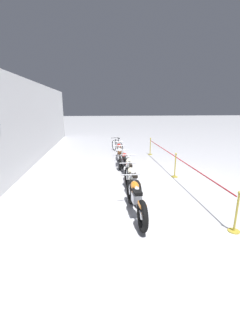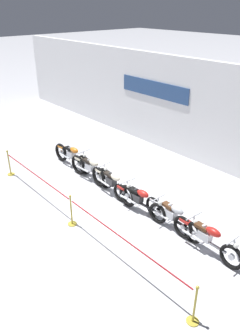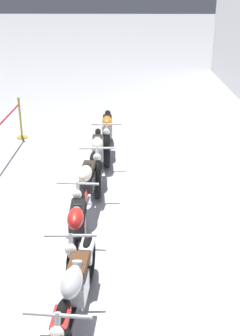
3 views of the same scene
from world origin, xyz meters
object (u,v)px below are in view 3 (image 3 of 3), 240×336
object	(u,v)px
motorcycle_cream_2	(87,188)
motorcycle_cream_1	(98,157)
motorcycle_silver_4	(76,294)
motorcycle_red_3	(77,231)
motorcycle_orange_0	(107,134)

from	to	relation	value
motorcycle_cream_2	motorcycle_cream_1	bearing A→B (deg)	176.41
motorcycle_silver_4	motorcycle_cream_2	bearing A→B (deg)	-177.46
motorcycle_silver_4	motorcycle_red_3	bearing A→B (deg)	-174.23
motorcycle_cream_1	motorcycle_silver_4	size ratio (longest dim) A/B	1.02
motorcycle_silver_4	motorcycle_orange_0	bearing A→B (deg)	179.09
motorcycle_cream_1	motorcycle_silver_4	bearing A→B (deg)	0.45
motorcycle_orange_0	motorcycle_red_3	world-z (taller)	motorcycle_orange_0
motorcycle_cream_1	motorcycle_cream_2	bearing A→B (deg)	-3.59
motorcycle_orange_0	motorcycle_cream_2	distance (m)	2.82
motorcycle_red_3	motorcycle_silver_4	size ratio (longest dim) A/B	1.01
motorcycle_cream_1	motorcycle_cream_2	world-z (taller)	motorcycle_cream_1
motorcycle_cream_2	motorcycle_silver_4	size ratio (longest dim) A/B	1.07
motorcycle_cream_1	motorcycle_silver_4	distance (m)	4.00
motorcycle_red_3	motorcycle_silver_4	xyz separation A→B (m)	(1.30, 0.13, 0.00)
motorcycle_cream_1	motorcycle_red_3	distance (m)	2.70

